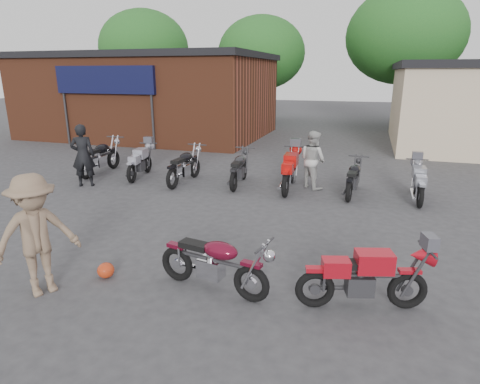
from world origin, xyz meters
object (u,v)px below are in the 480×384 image
(row_bike_5, at_px, (354,176))
(row_bike_2, at_px, (184,164))
(vintage_motorcycle, at_px, (214,259))
(helmet, at_px, (106,270))
(person_dark, at_px, (83,156))
(person_light, at_px, (313,160))
(row_bike_6, at_px, (418,181))
(sportbike, at_px, (365,275))
(row_bike_1, at_px, (140,161))
(row_bike_3, at_px, (239,167))
(row_bike_0, at_px, (100,155))
(person_tan, at_px, (36,235))
(row_bike_4, at_px, (290,169))

(row_bike_5, bearing_deg, row_bike_2, 98.08)
(vintage_motorcycle, bearing_deg, row_bike_5, 83.54)
(helmet, xyz_separation_m, person_dark, (-4.05, 4.69, 0.81))
(person_dark, bearing_deg, person_light, 168.80)
(helmet, relative_size, row_bike_6, 0.15)
(sportbike, relative_size, helmet, 6.47)
(row_bike_1, xyz_separation_m, row_bike_3, (3.38, 0.08, 0.01))
(row_bike_3, height_order, row_bike_6, row_bike_3)
(vintage_motorcycle, relative_size, row_bike_2, 0.92)
(row_bike_5, bearing_deg, sportbike, -170.53)
(helmet, xyz_separation_m, row_bike_0, (-4.57, 6.17, 0.49))
(sportbike, xyz_separation_m, row_bike_1, (-7.14, 5.75, 0.02))
(person_light, distance_m, row_bike_1, 5.56)
(person_tan, relative_size, row_bike_2, 0.93)
(row_bike_1, height_order, row_bike_2, row_bike_2)
(helmet, distance_m, person_dark, 6.25)
(row_bike_6, bearing_deg, person_tan, 138.59)
(row_bike_0, bearing_deg, row_bike_1, -93.60)
(row_bike_6, bearing_deg, vintage_motorcycle, 149.81)
(person_light, bearing_deg, row_bike_0, 41.26)
(helmet, height_order, row_bike_1, row_bike_1)
(sportbike, bearing_deg, row_bike_4, 94.47)
(row_bike_6, bearing_deg, row_bike_1, 90.41)
(vintage_motorcycle, relative_size, person_light, 1.10)
(person_tan, height_order, row_bike_5, person_tan)
(person_light, bearing_deg, row_bike_4, 70.15)
(person_tan, distance_m, row_bike_6, 9.18)
(row_bike_4, bearing_deg, row_bike_5, -93.46)
(vintage_motorcycle, relative_size, row_bike_6, 1.01)
(helmet, distance_m, row_bike_6, 8.24)
(person_dark, height_order, row_bike_0, person_dark)
(row_bike_4, xyz_separation_m, row_bike_5, (1.79, -0.03, -0.09))
(row_bike_1, bearing_deg, vintage_motorcycle, -150.45)
(row_bike_4, bearing_deg, vintage_motorcycle, 177.36)
(sportbike, relative_size, person_dark, 0.98)
(row_bike_5, bearing_deg, person_tan, 152.97)
(person_tan, xyz_separation_m, row_bike_4, (2.57, 6.89, -0.33))
(row_bike_3, bearing_deg, row_bike_0, 85.04)
(sportbike, bearing_deg, row_bike_6, 61.55)
(helmet, distance_m, row_bike_1, 6.83)
(row_bike_0, distance_m, row_bike_1, 1.55)
(vintage_motorcycle, bearing_deg, person_light, 94.88)
(row_bike_0, height_order, row_bike_4, row_bike_0)
(sportbike, distance_m, row_bike_0, 10.46)
(row_bike_2, bearing_deg, person_light, -78.47)
(vintage_motorcycle, bearing_deg, row_bike_4, 100.12)
(person_light, distance_m, row_bike_5, 1.31)
(person_light, height_order, row_bike_5, person_light)
(vintage_motorcycle, bearing_deg, person_tan, -151.34)
(sportbike, bearing_deg, row_bike_1, 124.96)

